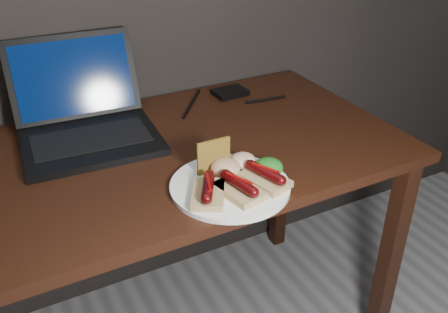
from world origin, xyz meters
TOP-DOWN VIEW (x-y plane):
  - desk at (0.00, 1.38)m, footprint 1.40×0.70m
  - laptop at (-0.10, 1.56)m, footprint 0.38×0.39m
  - hard_drive at (0.39, 1.63)m, footprint 0.11×0.09m
  - desk_cables at (0.01, 1.53)m, footprint 1.00×0.34m
  - plate at (0.13, 1.14)m, footprint 0.35×0.35m
  - bread_sausage_left at (0.06, 1.11)m, footprint 0.12×0.13m
  - bread_sausage_center at (0.13, 1.09)m, footprint 0.09×0.13m
  - bread_sausage_right at (0.20, 1.10)m, footprint 0.10×0.13m
  - crispbread at (0.12, 1.21)m, footprint 0.08×0.01m
  - salad_greens at (0.23, 1.13)m, footprint 0.07×0.07m
  - salsa_mound at (0.14, 1.18)m, footprint 0.07×0.07m
  - coleslaw_mound at (0.19, 1.19)m, footprint 0.06×0.06m

SIDE VIEW (x-z plane):
  - desk at x=0.00m, z-range 0.29..1.04m
  - desk_cables at x=0.01m, z-range 0.75..0.76m
  - plate at x=0.13m, z-range 0.75..0.76m
  - hard_drive at x=0.39m, z-range 0.75..0.77m
  - bread_sausage_left at x=0.06m, z-range 0.76..0.80m
  - bread_sausage_center at x=0.13m, z-range 0.76..0.80m
  - bread_sausage_right at x=0.20m, z-range 0.76..0.80m
  - coleslaw_mound at x=0.19m, z-range 0.76..0.80m
  - salad_greens at x=0.23m, z-range 0.76..0.80m
  - salsa_mound at x=0.14m, z-range 0.76..0.80m
  - laptop at x=-0.10m, z-range 0.68..0.92m
  - crispbread at x=0.12m, z-range 0.76..0.85m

